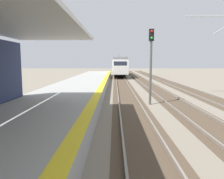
% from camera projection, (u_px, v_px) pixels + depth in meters
% --- Properties ---
extents(station_platform, '(5.00, 80.00, 0.91)m').
position_uv_depth(station_platform, '(49.00, 112.00, 11.34)').
color(station_platform, '#999993').
rests_on(station_platform, ground).
extents(track_pair_nearest_platform, '(2.34, 120.00, 0.16)m').
position_uv_depth(track_pair_nearest_platform, '(129.00, 105.00, 15.31)').
color(track_pair_nearest_platform, '#4C3D2D').
rests_on(track_pair_nearest_platform, ground).
extents(track_pair_middle, '(2.34, 120.00, 0.16)m').
position_uv_depth(track_pair_middle, '(179.00, 105.00, 15.27)').
color(track_pair_middle, '#4C3D2D').
rests_on(track_pair_middle, ground).
extents(approaching_train, '(2.93, 19.60, 4.76)m').
position_uv_depth(approaching_train, '(119.00, 66.00, 47.48)').
color(approaching_train, silver).
rests_on(approaching_train, ground).
extents(rail_signal_post, '(0.32, 0.34, 5.20)m').
position_uv_depth(rail_signal_post, '(151.00, 59.00, 15.19)').
color(rail_signal_post, '#4C4C4C').
rests_on(rail_signal_post, ground).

